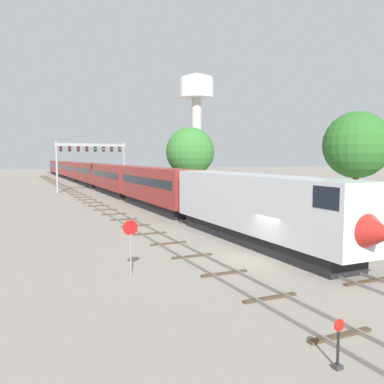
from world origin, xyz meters
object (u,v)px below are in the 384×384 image
(signal_gantry, at_px, (91,155))
(trackside_tree_left, at_px, (357,145))
(passenger_train, at_px, (90,174))
(water_tower, at_px, (197,98))
(switch_stand, at_px, (338,351))
(stop_sign, at_px, (130,240))
(trackside_tree_mid, at_px, (190,152))

(signal_gantry, height_order, trackside_tree_left, trackside_tree_left)
(passenger_train, relative_size, signal_gantry, 11.99)
(water_tower, distance_m, trackside_tree_left, 70.90)
(water_tower, height_order, trackside_tree_left, water_tower)
(signal_gantry, relative_size, switch_stand, 8.29)
(switch_stand, xyz_separation_m, stop_sign, (-2.90, 11.06, 1.35))
(trackside_tree_left, distance_m, trackside_tree_mid, 26.61)
(water_tower, relative_size, switch_stand, 19.23)
(stop_sign, distance_m, trackside_tree_mid, 41.85)
(signal_gantry, xyz_separation_m, trackside_tree_mid, (11.87, -15.51, 0.37))
(passenger_train, height_order, trackside_tree_mid, trackside_tree_mid)
(water_tower, height_order, trackside_tree_mid, water_tower)
(stop_sign, height_order, trackside_tree_left, trackside_tree_left)
(passenger_train, distance_m, trackside_tree_mid, 31.87)
(signal_gantry, bearing_deg, trackside_tree_left, -65.80)
(signal_gantry, height_order, trackside_tree_mid, trackside_tree_mid)
(trackside_tree_left, bearing_deg, stop_sign, -157.54)
(water_tower, bearing_deg, switch_stand, -112.59)
(trackside_tree_left, bearing_deg, water_tower, 78.36)
(passenger_train, relative_size, switch_stand, 99.33)
(water_tower, distance_m, trackside_tree_mid, 49.29)
(switch_stand, distance_m, stop_sign, 11.52)
(signal_gantry, relative_size, water_tower, 0.43)
(passenger_train, bearing_deg, water_tower, 21.80)
(passenger_train, height_order, signal_gantry, signal_gantry)
(passenger_train, bearing_deg, trackside_tree_left, -73.73)
(passenger_train, height_order, water_tower, water_tower)
(passenger_train, bearing_deg, signal_gantry, -98.77)
(trackside_tree_mid, bearing_deg, passenger_train, 107.73)
(passenger_train, xyz_separation_m, water_tower, (30.30, 12.12, 19.07))
(trackside_tree_left, bearing_deg, passenger_train, 106.27)
(stop_sign, relative_size, trackside_tree_mid, 0.27)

